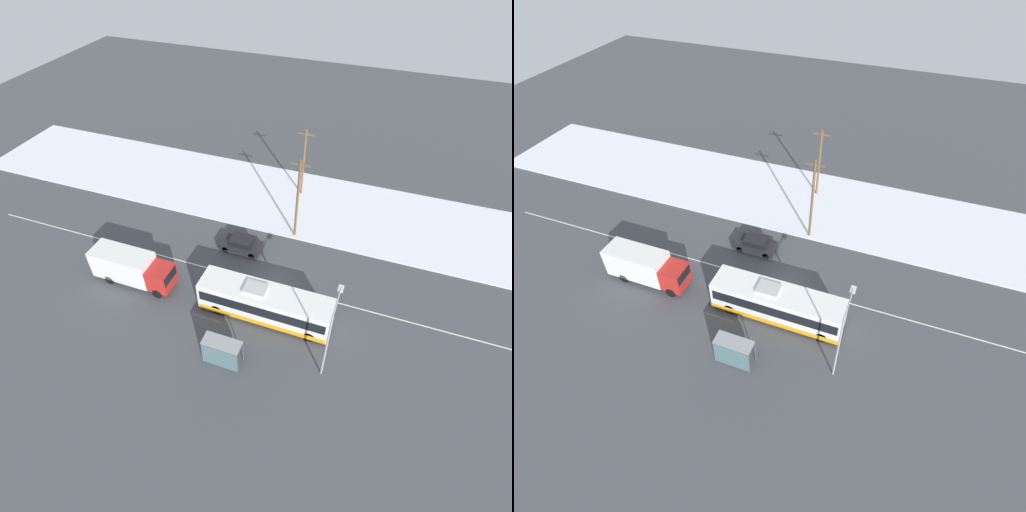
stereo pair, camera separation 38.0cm
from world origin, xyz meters
TOP-DOWN VIEW (x-y plane):
  - ground_plane at (0.00, 0.00)m, footprint 120.00×120.00m
  - snow_lot at (0.00, 12.76)m, footprint 80.00×12.13m
  - lane_marking_center at (0.00, 0.00)m, footprint 60.00×0.12m
  - city_bus at (0.42, -3.39)m, footprint 10.81×2.57m
  - box_truck at (-11.80, -3.67)m, footprint 7.37×2.30m
  - sedan_car at (-4.35, 3.41)m, footprint 4.00×1.80m
  - pedestrian_at_stop at (-0.56, -7.59)m, footprint 0.63×0.28m
  - bus_shelter at (-1.07, -8.79)m, footprint 2.85×1.20m
  - streetlamp at (6.03, -6.38)m, footprint 0.36×2.92m
  - utility_pole_roadside at (-0.10, 7.23)m, footprint 1.80×0.24m
  - utility_pole_snowlot at (-1.47, 14.58)m, footprint 1.80×0.24m

SIDE VIEW (x-z plane):
  - ground_plane at x=0.00m, z-range 0.00..0.00m
  - lane_marking_center at x=0.00m, z-range 0.00..0.00m
  - snow_lot at x=0.00m, z-range 0.00..0.12m
  - sedan_car at x=-4.35m, z-range 0.07..1.53m
  - pedestrian_at_stop at x=-0.56m, z-range 0.20..1.95m
  - city_bus at x=0.42m, z-range -0.03..3.09m
  - bus_shelter at x=-1.07m, z-range 0.48..2.88m
  - box_truck at x=-11.80m, z-range 0.16..3.28m
  - utility_pole_snowlot at x=-1.47m, z-range 0.19..7.99m
  - streetlamp at x=6.03m, z-range 0.98..7.77m
  - utility_pole_roadside at x=-0.10m, z-range 0.19..8.83m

